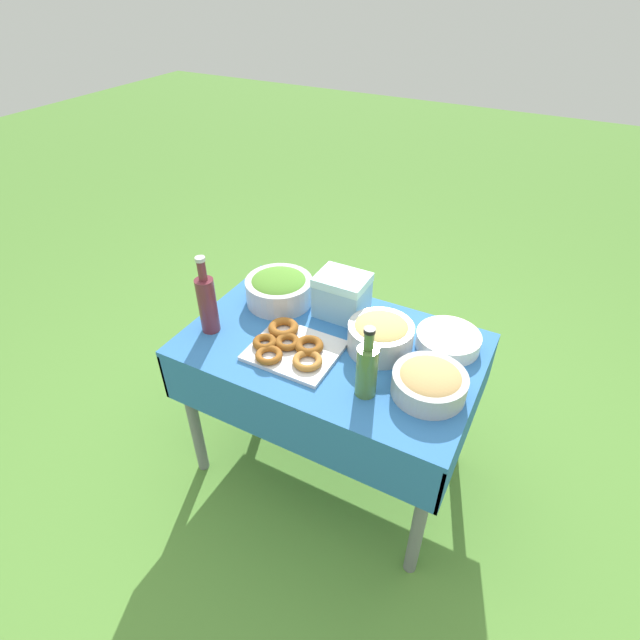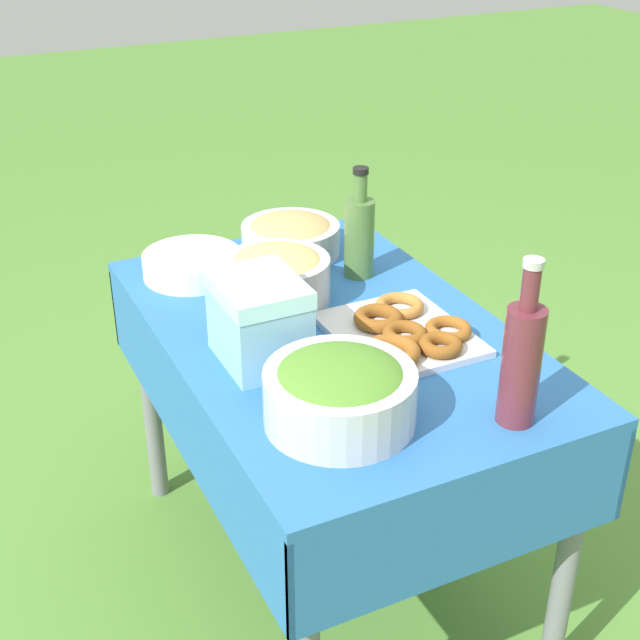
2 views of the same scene
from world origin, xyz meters
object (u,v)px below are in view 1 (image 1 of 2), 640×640
Objects in this scene: pasta_bowl at (381,335)px; wine_bottle at (207,303)px; plate_stack at (448,340)px; olive_oil_bottle at (367,369)px; salad_bowl at (279,288)px; donut_platter at (291,347)px; cooler_box at (342,295)px; bread_bowl at (429,382)px.

wine_bottle reaches higher than pasta_bowl.
wine_bottle is at bearing -158.64° from plate_stack.
pasta_bowl is 0.89× the size of olive_oil_bottle.
salad_bowl is 0.52m from pasta_bowl.
salad_bowl is 0.84× the size of donut_platter.
salad_bowl is 1.17× the size of plate_stack.
cooler_box is at bearing 126.05° from olive_oil_bottle.
cooler_box is (0.06, 0.31, 0.07)m from donut_platter.
cooler_box reaches higher than pasta_bowl.
olive_oil_bottle reaches higher than donut_platter.
cooler_box is at bearing 179.53° from plate_stack.
salad_bowl is 1.11× the size of bread_bowl.
salad_bowl is 0.74m from plate_stack.
pasta_bowl is at bearing 17.67° from wine_bottle.
olive_oil_bottle is at bearing -2.98° from wine_bottle.
olive_oil_bottle reaches higher than pasta_bowl.
pasta_bowl is at bearing 101.03° from olive_oil_bottle.
donut_platter is (0.22, -0.27, -0.05)m from salad_bowl.
cooler_box reaches higher than salad_bowl.
plate_stack is at bearing -0.47° from cooler_box.
plate_stack is 0.28m from bread_bowl.
donut_platter is at bearing -149.47° from plate_stack.
plate_stack is at bearing 21.36° from wine_bottle.
olive_oil_bottle is 0.23m from bread_bowl.
plate_stack reaches higher than donut_platter.
donut_platter is 1.39× the size of plate_stack.
olive_oil_bottle is at bearing -53.95° from cooler_box.
pasta_bowl is (0.51, -0.09, 0.00)m from salad_bowl.
olive_oil_bottle is (0.05, -0.24, 0.04)m from pasta_bowl.
cooler_box reaches higher than plate_stack.
salad_bowl is 0.86× the size of wine_bottle.
donut_platter is 1.03× the size of wine_bottle.
salad_bowl is 0.35m from donut_platter.
plate_stack is 1.19× the size of cooler_box.
cooler_box is at bearing 148.83° from pasta_bowl.
bread_bowl is at bearing 4.15° from wine_bottle.
pasta_bowl is 0.75× the size of wine_bottle.
olive_oil_bottle is (-0.18, -0.38, 0.08)m from plate_stack.
cooler_box reaches higher than bread_bowl.
donut_platter is at bearing -50.95° from salad_bowl.
pasta_bowl is at bearing -149.08° from plate_stack.
plate_stack is 0.43m from olive_oil_bottle.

